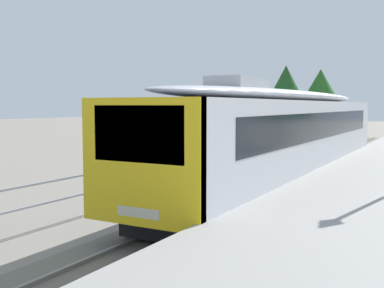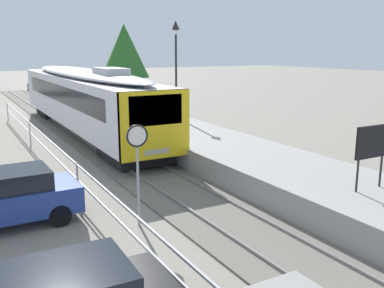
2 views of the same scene
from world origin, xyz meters
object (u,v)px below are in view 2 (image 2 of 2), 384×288
Objects in this scene: platform_notice_board at (372,144)px; parked_hatchback_blue at (4,198)px; platform_lamp_mid_platform at (176,51)px; commuter_train at (84,96)px; speed_limit_sign at (137,150)px.

platform_notice_board reaches higher than parked_hatchback_blue.
parked_hatchback_blue is (-8.93, 4.49, -1.40)m from platform_notice_board.
commuter_train is at bearing 152.24° from platform_lamp_mid_platform.
commuter_train reaches higher than speed_limit_sign.
platform_lamp_mid_platform is 1.91× the size of speed_limit_sign.
platform_lamp_mid_platform reaches higher than commuter_train.
platform_lamp_mid_platform is at bearing 43.16° from parked_hatchback_blue.
commuter_train reaches higher than parked_hatchback_blue.
parked_hatchback_blue is at bearing -136.84° from platform_lamp_mid_platform.
platform_notice_board is (-1.19, -13.99, -2.44)m from platform_lamp_mid_platform.
parked_hatchback_blue is (-3.18, 1.75, -1.33)m from speed_limit_sign.
platform_notice_board is (3.38, -16.40, 0.04)m from commuter_train.
commuter_train reaches higher than platform_notice_board.
commuter_train is 16.74m from platform_notice_board.
platform_lamp_mid_platform is 13.45m from speed_limit_sign.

